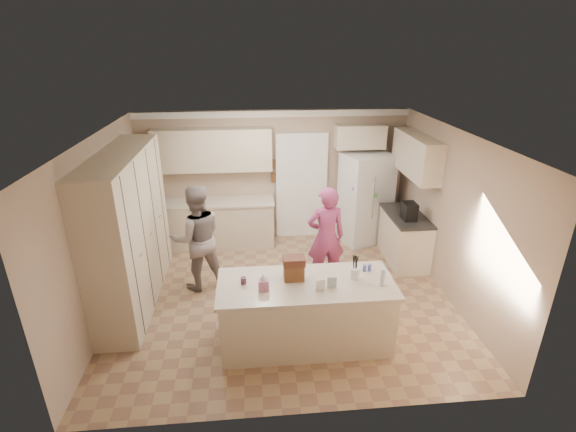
{
  "coord_description": "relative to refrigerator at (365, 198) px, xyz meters",
  "views": [
    {
      "loc": [
        -0.46,
        -5.65,
        3.79
      ],
      "look_at": [
        0.1,
        0.35,
        1.25
      ],
      "focal_mm": 26.0,
      "sensor_mm": 36.0,
      "label": 1
    }
  ],
  "objects": [
    {
      "name": "wall_right",
      "position": [
        0.82,
        -1.93,
        0.4
      ],
      "size": [
        0.02,
        4.6,
        2.6
      ],
      "primitive_type": "cube",
      "color": "tan",
      "rests_on": "ground"
    },
    {
      "name": "floor",
      "position": [
        -1.79,
        -1.93,
        -0.91
      ],
      "size": [
        5.2,
        4.6,
        0.02
      ],
      "primitive_type": "cube",
      "color": "#997C55",
      "rests_on": "ground"
    },
    {
      "name": "wall_front",
      "position": [
        -1.79,
        -4.24,
        0.4
      ],
      "size": [
        5.2,
        0.02,
        2.6
      ],
      "primitive_type": "cube",
      "color": "tan",
      "rests_on": "ground"
    },
    {
      "name": "refrigerator",
      "position": [
        0.0,
        0.0,
        0.0
      ],
      "size": [
        1.08,
        0.96,
        1.8
      ],
      "primitive_type": "cube",
      "rotation": [
        0.0,
        0.0,
        0.33
      ],
      "color": "white",
      "rests_on": "floor"
    },
    {
      "name": "coffee_maker",
      "position": [
        0.46,
        -1.13,
        0.17
      ],
      "size": [
        0.22,
        0.28,
        0.3
      ],
      "primitive_type": "cube",
      "color": "black",
      "rests_on": "right_countertop"
    },
    {
      "name": "right_countertop",
      "position": [
        0.5,
        -0.93,
        0.0
      ],
      "size": [
        0.63,
        1.24,
        0.04
      ],
      "primitive_type": "cube",
      "color": "#2D2B28",
      "rests_on": "right_base_cab"
    },
    {
      "name": "fridge_handle_l",
      "position": [
        -0.05,
        -0.37,
        0.15
      ],
      "size": [
        0.02,
        0.02,
        0.85
      ],
      "primitive_type": "cylinder",
      "color": "silver",
      "rests_on": "refrigerator"
    },
    {
      "name": "fridge_seam",
      "position": [
        0.0,
        -0.35,
        0.0
      ],
      "size": [
        0.02,
        0.02,
        1.78
      ],
      "primitive_type": "cube",
      "color": "gray",
      "rests_on": "refrigerator"
    },
    {
      "name": "crown_back",
      "position": [
        -1.79,
        0.33,
        1.63
      ],
      "size": [
        5.2,
        0.08,
        0.12
      ],
      "primitive_type": "cube",
      "color": "white",
      "rests_on": "wall_back"
    },
    {
      "name": "wall_left",
      "position": [
        -4.4,
        -1.93,
        0.4
      ],
      "size": [
        0.02,
        4.6,
        2.6
      ],
      "primitive_type": "cube",
      "color": "tan",
      "rests_on": "ground"
    },
    {
      "name": "jam_jar",
      "position": [
        -2.39,
        -2.98,
        0.07
      ],
      "size": [
        0.07,
        0.07,
        0.09
      ],
      "primitive_type": "cylinder",
      "color": "#59263F",
      "rests_on": "island_top"
    },
    {
      "name": "tissue_box",
      "position": [
        -2.14,
        -3.13,
        0.1
      ],
      "size": [
        0.13,
        0.13,
        0.14
      ],
      "primitive_type": "cube",
      "color": "#CC75A2",
      "rests_on": "island_top"
    },
    {
      "name": "teen_girl",
      "position": [
        -1.07,
        -1.58,
        -0.05
      ],
      "size": [
        0.65,
        0.45,
        1.71
      ],
      "primitive_type": "imported",
      "rotation": [
        0.0,
        0.0,
        3.2
      ],
      "color": "#A73689",
      "rests_on": "floor"
    },
    {
      "name": "ceiling",
      "position": [
        -1.79,
        -1.93,
        1.71
      ],
      "size": [
        5.2,
        4.6,
        0.02
      ],
      "primitive_type": "cube",
      "color": "white",
      "rests_on": "wall_back"
    },
    {
      "name": "doorway_casing",
      "position": [
        -1.24,
        0.31,
        0.15
      ],
      "size": [
        1.02,
        0.03,
        2.22
      ],
      "primitive_type": "cube",
      "color": "white",
      "rests_on": "floor"
    },
    {
      "name": "pantry_bank",
      "position": [
        -4.09,
        -1.73,
        0.28
      ],
      "size": [
        0.6,
        2.6,
        2.35
      ],
      "primitive_type": "cube",
      "color": "beige",
      "rests_on": "floor"
    },
    {
      "name": "back_upper_cab",
      "position": [
        -2.94,
        0.19,
        1.0
      ],
      "size": [
        2.2,
        0.35,
        0.8
      ],
      "primitive_type": "cube",
      "color": "beige",
      "rests_on": "wall_back"
    },
    {
      "name": "teen_boy",
      "position": [
        -3.14,
        -1.48,
        -0.02
      ],
      "size": [
        1.0,
        0.87,
        1.76
      ],
      "primitive_type": "imported",
      "rotation": [
        0.0,
        0.0,
        3.4
      ],
      "color": "gray",
      "rests_on": "floor"
    },
    {
      "name": "fridge_handle_r",
      "position": [
        0.05,
        -0.37,
        0.15
      ],
      "size": [
        0.02,
        0.02,
        0.85
      ],
      "primitive_type": "cylinder",
      "color": "silver",
      "rests_on": "refrigerator"
    },
    {
      "name": "fridge_magnets",
      "position": [
        0.0,
        -0.36,
        0.0
      ],
      "size": [
        0.76,
        0.02,
        1.44
      ],
      "primitive_type": null,
      "color": "tan",
      "rests_on": "refrigerator"
    },
    {
      "name": "back_base_cab",
      "position": [
        -2.94,
        0.07,
        -0.46
      ],
      "size": [
        2.2,
        0.6,
        0.88
      ],
      "primitive_type": "cube",
      "color": "beige",
      "rests_on": "floor"
    },
    {
      "name": "greeting_card_a",
      "position": [
        -1.44,
        -3.23,
        0.11
      ],
      "size": [
        0.12,
        0.06,
        0.16
      ],
      "primitive_type": "cube",
      "rotation": [
        0.15,
        0.0,
        0.2
      ],
      "color": "white",
      "rests_on": "island_top"
    },
    {
      "name": "dollhouse_body",
      "position": [
        -1.74,
        -2.93,
        0.14
      ],
      "size": [
        0.26,
        0.18,
        0.22
      ],
      "primitive_type": "cube",
      "color": "brown",
      "rests_on": "island_top"
    },
    {
      "name": "wall_back",
      "position": [
        -1.79,
        0.38,
        0.4
      ],
      "size": [
        5.2,
        0.02,
        2.6
      ],
      "primitive_type": "cube",
      "color": "tan",
      "rests_on": "ground"
    },
    {
      "name": "back_countertop",
      "position": [
        -2.94,
        0.06,
        0.0
      ],
      "size": [
        2.24,
        0.63,
        0.04
      ],
      "primitive_type": "cube",
      "color": "beige",
      "rests_on": "back_base_cab"
    },
    {
      "name": "over_fridge_cab",
      "position": [
        -0.14,
        0.19,
        1.2
      ],
      "size": [
        0.95,
        0.35,
        0.45
      ],
      "primitive_type": "cube",
      "color": "beige",
      "rests_on": "wall_back"
    },
    {
      "name": "fridge_dispenser",
      "position": [
        -0.22,
        -0.37,
        0.25
      ],
      "size": [
        0.22,
        0.03,
        0.35
      ],
      "primitive_type": "cube",
      "color": "black",
      "rests_on": "refrigerator"
    },
    {
      "name": "wall_frame_upper",
      "position": [
        -1.77,
        0.34,
        0.65
      ],
      "size": [
        0.15,
        0.02,
        0.2
      ],
      "primitive_type": "cube",
      "color": "brown",
      "rests_on": "wall_back"
    },
    {
      "name": "island_top",
      "position": [
        -1.59,
        -3.03,
        0.0
      ],
      "size": [
        2.28,
        0.96,
        0.05
      ],
      "primitive_type": "cube",
      "color": "beige",
      "rests_on": "island_base"
    },
    {
      "name": "tissue_plume",
      "position": [
        -2.14,
        -3.13,
        0.2
      ],
      "size": [
        0.08,
        0.08,
        0.08
      ],
      "primitive_type": "cone",
      "color": "white",
      "rests_on": "tissue_box"
    },
    {
      "name": "utensil_crock",
      "position": [
        -0.94,
        -2.98,
        0.1
      ],
      "size": [
        0.13,
        0.13,
        0.15
      ],
      "primitive_type": "cylinder",
      "color": "white",
      "rests_on": "island_top"
    },
    {
      "name": "dollhouse_roof",
      "position": [
        -1.74,
        -2.93,
        0.3
      ],
      "size": [
        0.28,
        0.2,
        0.1
      ],
      "primitive_type": "cube",
      "color": "#592D1E",
      "rests_on": "dollhouse_body"
    },
    {
      "name": "water_bottle",
      "position": [
        -0.64,
        -3.18,
        0.14
      ],
      "size": [
        0.07,
        0.07,
        0.24
      ],
      "primitive_type": "cylinder",
      "color": "silver",
      "rests_on": "island_top"
    },
    {
      "name": "right_upper_cab",
      "position": [
        0.63,
        -0.73,
        1.05
      ],
      "size": [
        0.35,
        1.5,
        0.7
      ],
      "primitive_type": "cube",
      "color": "beige",
      "rests_on": "wall_right"
    },
    {
      "name": "greeting_card_b",
      "position": [
        -1.29,
        -3.18,
        0.11
      ],
      "size": [
        0.12,
        0.05,
        0.16
      ],
      "primitive_type": "cube",
      "rotation": [
        0.15,
        0.0,
        -0.1
      ],
      "color": "silver",
      "rests_on": "island_top"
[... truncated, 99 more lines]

